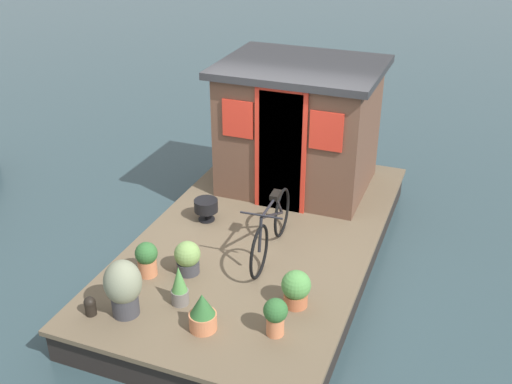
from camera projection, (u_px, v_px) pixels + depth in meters
ground_plane at (261, 261)px, 8.18m from camera, size 60.00×60.00×0.00m
houseboat_deck at (261, 247)px, 8.08m from camera, size 5.28×2.91×0.44m
houseboat_cabin at (299, 126)px, 8.81m from camera, size 1.83×2.24×1.85m
bicycle at (271, 228)px, 7.38m from camera, size 1.60×0.50×0.77m
potted_plant_thyme at (296, 288)px, 6.55m from camera, size 0.32×0.32×0.42m
potted_plant_sage at (203, 313)px, 6.21m from camera, size 0.29×0.29×0.43m
potted_plant_mint at (188, 257)px, 7.10m from camera, size 0.31×0.31×0.41m
potted_plant_fern at (147, 258)px, 7.05m from camera, size 0.26×0.26×0.43m
potted_plant_ivy at (179, 286)px, 6.57m from camera, size 0.19×0.19×0.47m
potted_plant_succulent at (123, 287)px, 6.36m from camera, size 0.40×0.40×0.65m
potted_plant_rosemary at (275, 315)px, 6.12m from camera, size 0.25×0.25×0.42m
charcoal_grill at (206, 206)px, 8.19m from camera, size 0.32×0.32×0.30m
mooring_bollard at (90, 305)px, 6.46m from camera, size 0.13×0.13×0.22m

